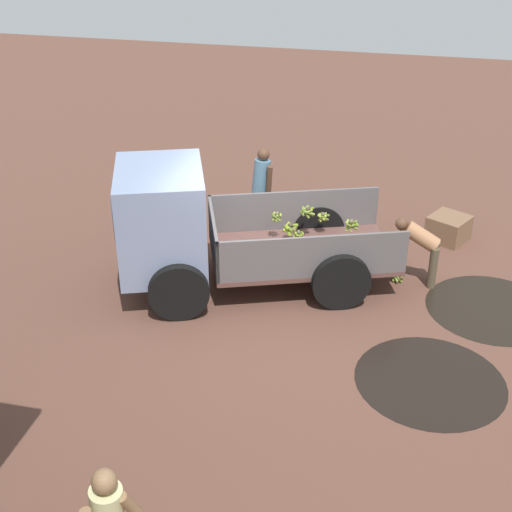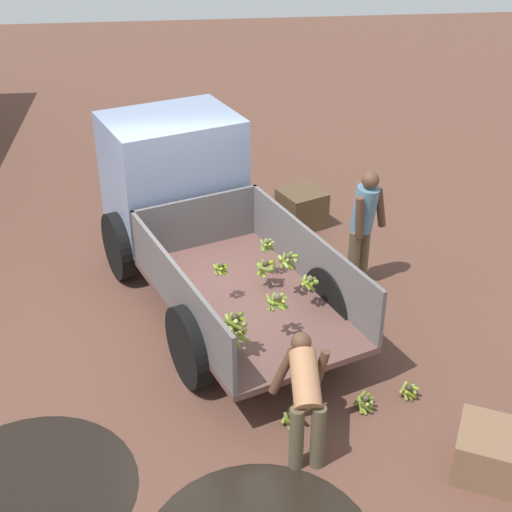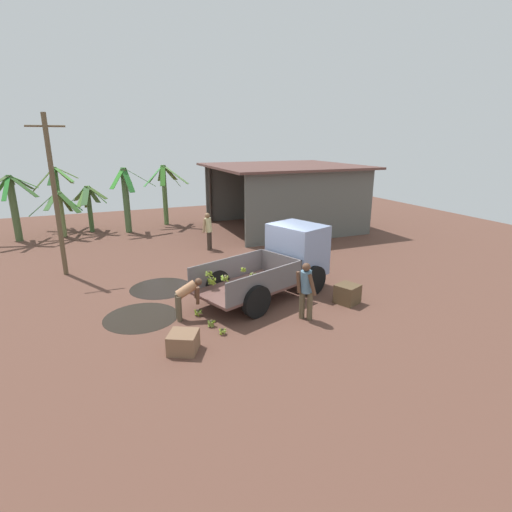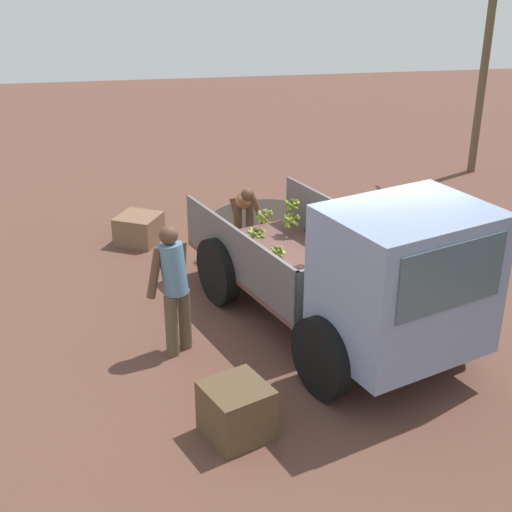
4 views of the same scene
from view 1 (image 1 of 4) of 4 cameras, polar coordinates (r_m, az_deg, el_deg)
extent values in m
plane|color=brown|center=(12.04, 0.04, -2.78)|extent=(36.00, 36.00, 0.00)
cylinder|color=black|center=(10.35, 13.74, -9.67)|extent=(2.10, 2.10, 0.01)
cylinder|color=black|center=(12.18, 18.33, -4.01)|extent=(2.11, 2.11, 0.01)
cube|color=brown|center=(12.13, 3.71, 0.24)|extent=(3.49, 2.75, 0.08)
cube|color=#615C5E|center=(11.18, 4.59, -0.10)|extent=(2.87, 1.11, 0.72)
cube|color=#615C5E|center=(12.72, 3.05, 3.69)|extent=(2.87, 1.11, 0.72)
cube|color=#615C5E|center=(11.77, -3.42, 1.51)|extent=(0.68, 1.71, 0.72)
cube|color=#8293B7|center=(11.58, -7.57, 3.01)|extent=(1.90, 2.13, 1.67)
cube|color=#4C606B|center=(11.48, -11.14, 4.29)|extent=(0.52, 1.34, 0.73)
cylinder|color=black|center=(11.15, -6.21, -2.87)|extent=(0.97, 0.54, 0.96)
cylinder|color=black|center=(12.79, -6.45, 1.50)|extent=(0.97, 0.54, 0.96)
cylinder|color=black|center=(11.44, 6.80, -2.03)|extent=(0.97, 0.54, 0.96)
cylinder|color=black|center=(13.04, 4.94, 2.15)|extent=(0.97, 0.54, 0.96)
sphere|color=brown|center=(12.02, 7.63, 2.74)|extent=(0.08, 0.08, 0.08)
cylinder|color=#83A737|center=(12.01, 7.97, 2.43)|extent=(0.11, 0.20, 0.12)
cylinder|color=olive|center=(12.06, 7.98, 2.50)|extent=(0.09, 0.20, 0.14)
cylinder|color=#8BA635|center=(12.11, 7.69, 2.54)|extent=(0.18, 0.06, 0.17)
cylinder|color=olive|center=(12.10, 7.46, 2.51)|extent=(0.15, 0.13, 0.18)
cylinder|color=#90AD3E|center=(12.06, 7.30, 2.45)|extent=(0.05, 0.17, 0.17)
cylinder|color=olive|center=(12.01, 7.41, 2.31)|extent=(0.16, 0.12, 0.18)
cylinder|color=olive|center=(11.97, 7.68, 2.33)|extent=(0.20, 0.09, 0.13)
sphere|color=#4D4632|center=(11.62, 3.45, 1.87)|extent=(0.06, 0.06, 0.06)
cylinder|color=olive|center=(11.67, 3.25, 1.77)|extent=(0.11, 0.14, 0.11)
cylinder|color=olive|center=(11.63, 3.25, 1.58)|extent=(0.09, 0.12, 0.13)
cylinder|color=olive|center=(11.61, 3.38, 1.52)|extent=(0.12, 0.05, 0.14)
cylinder|color=#96AF28|center=(11.60, 3.58, 1.56)|extent=(0.13, 0.11, 0.11)
cylinder|color=olive|center=(11.63, 3.69, 1.62)|extent=(0.04, 0.14, 0.12)
cylinder|color=olive|center=(11.67, 3.63, 1.69)|extent=(0.12, 0.11, 0.12)
cylinder|color=olive|center=(11.69, 3.45, 1.76)|extent=(0.14, 0.06, 0.12)
sphere|color=#494230|center=(12.30, 4.17, 3.80)|extent=(0.08, 0.08, 0.08)
cylinder|color=#85A341|center=(12.26, 4.30, 3.45)|extent=(0.19, 0.14, 0.12)
cylinder|color=olive|center=(12.31, 4.42, 3.43)|extent=(0.10, 0.17, 0.16)
cylinder|color=olive|center=(12.35, 4.38, 3.48)|extent=(0.11, 0.15, 0.18)
cylinder|color=olive|center=(12.39, 4.24, 3.68)|extent=(0.19, 0.06, 0.14)
cylinder|color=olive|center=(12.37, 3.90, 3.75)|extent=(0.15, 0.18, 0.11)
cylinder|color=olive|center=(12.32, 3.81, 3.58)|extent=(0.09, 0.20, 0.13)
cylinder|color=olive|center=(12.29, 4.00, 3.40)|extent=(0.17, 0.11, 0.16)
sphere|color=brown|center=(12.24, 1.68, 3.41)|extent=(0.07, 0.07, 0.07)
cylinder|color=olive|center=(12.21, 1.66, 3.06)|extent=(0.15, 0.05, 0.13)
cylinder|color=olive|center=(12.24, 1.85, 3.07)|extent=(0.09, 0.13, 0.15)
cylinder|color=olive|center=(12.27, 1.93, 3.18)|extent=(0.09, 0.15, 0.13)
cylinder|color=olive|center=(12.31, 1.79, 3.21)|extent=(0.13, 0.07, 0.15)
cylinder|color=#93A943|center=(12.31, 1.58, 3.22)|extent=(0.13, 0.11, 0.14)
cylinder|color=olive|center=(12.28, 1.43, 3.19)|extent=(0.03, 0.15, 0.13)
cylinder|color=olive|center=(12.24, 1.51, 3.08)|extent=(0.13, 0.11, 0.14)
sphere|color=#453E2D|center=(12.23, 2.76, 2.49)|extent=(0.08, 0.08, 0.08)
cylinder|color=olive|center=(12.23, 3.15, 2.26)|extent=(0.05, 0.21, 0.12)
cylinder|color=#86A434|center=(12.31, 2.95, 2.44)|extent=(0.21, 0.11, 0.13)
cylinder|color=olive|center=(12.29, 2.45, 2.33)|extent=(0.12, 0.21, 0.15)
cylinder|color=olive|center=(12.23, 2.55, 2.07)|extent=(0.16, 0.15, 0.19)
cylinder|color=#87AE36|center=(12.21, 2.86, 2.04)|extent=(0.18, 0.14, 0.18)
sphere|color=brown|center=(12.54, 5.40, 3.34)|extent=(0.08, 0.08, 0.08)
cylinder|color=olive|center=(12.59, 5.20, 3.15)|extent=(0.09, 0.14, 0.14)
cylinder|color=#8CA542|center=(12.56, 5.16, 3.08)|extent=(0.09, 0.15, 0.14)
cylinder|color=olive|center=(12.51, 5.24, 3.09)|extent=(0.16, 0.10, 0.09)
cylinder|color=olive|center=(12.52, 5.52, 3.03)|extent=(0.15, 0.12, 0.12)
cylinder|color=olive|center=(12.57, 5.58, 3.05)|extent=(0.05, 0.13, 0.15)
cylinder|color=olive|center=(12.60, 5.62, 3.25)|extent=(0.15, 0.14, 0.10)
cylinder|color=#8EAF41|center=(12.62, 5.36, 3.27)|extent=(0.16, 0.08, 0.11)
sphere|color=brown|center=(11.67, 8.58, 0.79)|extent=(0.08, 0.08, 0.08)
cylinder|color=olive|center=(11.72, 8.97, 0.50)|extent=(0.10, 0.22, 0.17)
cylinder|color=#94AB31|center=(11.76, 8.73, 0.49)|extent=(0.18, 0.13, 0.21)
cylinder|color=#8EAE35|center=(11.77, 8.49, 0.58)|extent=(0.20, 0.10, 0.20)
cylinder|color=olive|center=(11.72, 8.14, 0.60)|extent=(0.08, 0.23, 0.16)
cylinder|color=olive|center=(11.68, 8.25, 0.36)|extent=(0.15, 0.18, 0.20)
cylinder|color=olive|center=(11.62, 8.54, 0.33)|extent=(0.23, 0.06, 0.14)
cylinder|color=olive|center=(11.67, 8.79, 0.29)|extent=(0.16, 0.18, 0.20)
sphere|color=#433C2B|center=(11.55, 9.04, 1.59)|extent=(0.08, 0.08, 0.08)
cylinder|color=#96AC40|center=(11.52, 9.08, 1.17)|extent=(0.18, 0.09, 0.14)
cylinder|color=#5E7B1E|center=(11.55, 9.35, 1.28)|extent=(0.10, 0.19, 0.13)
cylinder|color=#8FA445|center=(11.62, 9.18, 1.31)|extent=(0.14, 0.13, 0.18)
cylinder|color=olive|center=(11.64, 8.94, 1.48)|extent=(0.18, 0.10, 0.15)
cylinder|color=olive|center=(11.59, 8.67, 1.41)|extent=(0.07, 0.19, 0.14)
cylinder|color=olive|center=(11.54, 8.84, 1.18)|extent=(0.16, 0.12, 0.17)
cylinder|color=brown|center=(13.93, 0.04, 3.76)|extent=(0.23, 0.23, 0.82)
cylinder|color=brown|center=(13.75, 0.50, 3.40)|extent=(0.23, 0.23, 0.82)
cylinder|color=slate|center=(13.57, 0.41, 6.39)|extent=(0.48, 0.47, 0.67)
sphere|color=brown|center=(13.43, 0.60, 8.14)|extent=(0.23, 0.23, 0.23)
cylinder|color=brown|center=(13.79, 0.42, 6.67)|extent=(0.26, 0.27, 0.61)
cylinder|color=brown|center=(13.44, 1.05, 6.01)|extent=(0.19, 0.19, 0.61)
cylinder|color=brown|center=(12.32, 13.96, -0.94)|extent=(0.15, 0.15, 0.74)
cylinder|color=brown|center=(12.50, 14.01, -0.48)|extent=(0.15, 0.15, 0.74)
cylinder|color=#B17850|center=(12.17, 13.09, 1.52)|extent=(0.65, 0.29, 0.52)
sphere|color=brown|center=(12.10, 11.57, 2.53)|extent=(0.21, 0.21, 0.21)
cylinder|color=brown|center=(12.08, 11.51, 0.74)|extent=(0.11, 0.29, 0.54)
cylinder|color=brown|center=(12.41, 11.84, 1.44)|extent=(0.10, 0.21, 0.55)
sphere|color=#8C6746|center=(6.65, -12.05, -17.22)|extent=(0.23, 0.23, 0.23)
cylinder|color=#8C6746|center=(6.98, -9.65, -19.45)|extent=(0.27, 0.36, 0.60)
sphere|color=#443D2C|center=(12.45, 11.31, -1.35)|extent=(0.09, 0.09, 0.09)
cylinder|color=olive|center=(12.45, 11.35, -1.79)|extent=(0.16, 0.09, 0.17)
cylinder|color=#5F7318|center=(12.47, 11.63, -1.62)|extent=(0.06, 0.19, 0.13)
cylinder|color=#607518|center=(12.53, 11.47, -1.58)|extent=(0.14, 0.14, 0.17)
cylinder|color=olive|center=(12.54, 11.23, -1.35)|extent=(0.20, 0.09, 0.11)
cylinder|color=#89A234|center=(12.50, 11.01, -1.59)|extent=(0.06, 0.17, 0.16)
cylinder|color=olive|center=(12.44, 11.04, -1.68)|extent=(0.16, 0.16, 0.14)
sphere|color=#403A2A|center=(13.66, 10.41, 1.49)|extent=(0.07, 0.07, 0.07)
cylinder|color=#8CAC35|center=(13.74, 10.28, 1.46)|extent=(0.16, 0.11, 0.10)
cylinder|color=#8FAF49|center=(13.70, 10.17, 1.32)|extent=(0.07, 0.15, 0.14)
cylinder|color=olive|center=(13.64, 10.19, 1.26)|extent=(0.14, 0.14, 0.10)
cylinder|color=olive|center=(13.66, 10.41, 1.15)|extent=(0.13, 0.06, 0.15)
cylinder|color=olive|center=(13.67, 10.55, 1.18)|extent=(0.10, 0.13, 0.15)
cylinder|color=#8FAB25|center=(13.70, 10.62, 1.26)|extent=(0.06, 0.15, 0.14)
cylinder|color=olive|center=(13.74, 10.49, 1.41)|extent=(0.16, 0.08, 0.12)
sphere|color=#4E4733|center=(13.18, 10.90, 0.48)|extent=(0.07, 0.07, 0.07)
cylinder|color=olive|center=(13.24, 10.70, 0.26)|extent=(0.12, 0.14, 0.17)
cylinder|color=olive|center=(13.20, 10.57, 0.28)|extent=(0.05, 0.18, 0.14)
cylinder|color=olive|center=(13.16, 10.60, 0.25)|extent=(0.15, 0.17, 0.11)
cylinder|color=olive|center=(13.17, 10.87, 0.08)|extent=(0.15, 0.05, 0.17)
cylinder|color=#8EA638|center=(13.18, 10.98, 0.08)|extent=(0.13, 0.11, 0.18)
cylinder|color=olive|center=(13.20, 11.12, 0.17)|extent=(0.06, 0.16, 0.16)
cylinder|color=olive|center=(13.25, 11.06, 0.26)|extent=(0.13, 0.14, 0.16)
cylinder|color=olive|center=(13.26, 10.89, 0.29)|extent=(0.15, 0.04, 0.17)
cube|color=brown|center=(14.05, 15.15, 2.16)|extent=(0.90, 0.90, 0.48)
cube|color=brown|center=(13.93, -7.24, 3.01)|extent=(0.83, 0.83, 0.59)
camera|label=2|loc=(11.29, 44.53, 16.20)|focal=50.00mm
camera|label=3|loc=(21.41, 21.76, 23.33)|focal=28.00mm
camera|label=4|loc=(16.45, -28.90, 20.45)|focal=50.00mm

